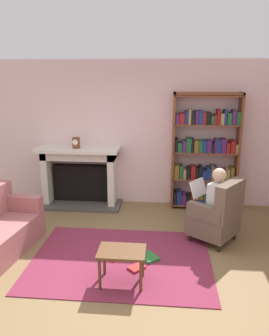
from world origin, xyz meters
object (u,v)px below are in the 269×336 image
Objects in this scene: mantel_clock at (76,143)px; bookshelf at (205,154)px; fireplace at (80,174)px; side_table at (122,256)px; armchair_reading at (218,215)px; seated_reader at (211,201)px.

mantel_clock is 0.09× the size of bookshelf.
fireplace is 2.77m from side_table.
armchair_reading is (0.07, -1.37, -0.61)m from bookshelf.
mantel_clock is 0.20× the size of armchair_reading.
seated_reader is at bearing -26.60° from mantel_clock.
seated_reader reaches higher than armchair_reading.
fireplace is 2.80× the size of side_table.
bookshelf reaches higher than armchair_reading.
bookshelf reaches higher than side_table.
seated_reader reaches higher than fireplace.
seated_reader is at bearing -91.27° from bookshelf.
fireplace is 2.63m from seated_reader.
fireplace is 7.99× the size of mantel_clock.
bookshelf is 3.81× the size of side_table.
bookshelf is at bearing 64.66° from side_table.
mantel_clock reaches higher than fireplace.
mantel_clock is at bearing -80.67° from seated_reader.
bookshelf is 2.20× the size of armchair_reading.
seated_reader is at bearing -28.81° from fireplace.
fireplace is 0.64m from mantel_clock.
side_table is (1.12, -2.52, -0.22)m from fireplace.
seated_reader is (2.33, -1.16, -0.60)m from mantel_clock.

